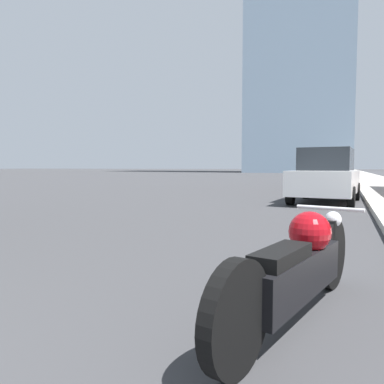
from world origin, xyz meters
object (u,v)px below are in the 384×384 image
(parked_car_white, at_px, (326,176))
(parked_car_black, at_px, (333,173))
(parked_car_silver, at_px, (340,171))
(motorcycle, at_px, (299,267))

(parked_car_white, bearing_deg, parked_car_black, 95.03)
(parked_car_silver, bearing_deg, parked_car_white, -95.31)
(parked_car_black, distance_m, parked_car_silver, 10.83)
(motorcycle, xyz_separation_m, parked_car_black, (-0.34, 20.59, 0.41))
(parked_car_black, height_order, parked_car_silver, parked_car_black)
(parked_car_white, relative_size, parked_car_black, 1.03)
(parked_car_white, distance_m, parked_car_black, 10.42)
(motorcycle, xyz_separation_m, parked_car_white, (-0.26, 10.18, 0.47))
(parked_car_silver, bearing_deg, parked_car_black, -96.21)
(parked_car_black, bearing_deg, parked_car_white, -91.40)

